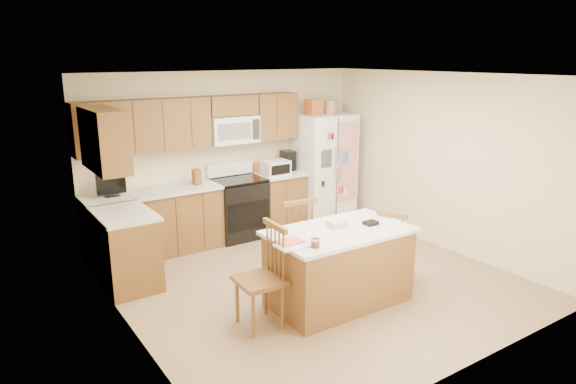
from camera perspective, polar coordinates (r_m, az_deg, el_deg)
ground at (r=6.50m, az=2.82°, el=-9.76°), size 4.50×4.50×0.00m
room_shell at (r=6.05m, az=2.99°, el=2.74°), size 4.60×4.60×2.52m
cabinetry at (r=7.23m, az=-11.95°, el=0.19°), size 3.36×1.56×2.15m
stove at (r=7.87m, az=-5.56°, el=-1.67°), size 0.76×0.65×1.13m
refrigerator at (r=8.54m, az=3.87°, el=2.78°), size 0.90×0.79×2.04m
island at (r=5.82m, az=5.66°, el=-8.18°), size 1.68×0.94×0.96m
windsor_chair_left at (r=5.30m, az=-2.94°, el=-9.64°), size 0.47×0.49×1.08m
windsor_chair_back at (r=6.34m, az=0.66°, el=-5.47°), size 0.52×0.50×1.07m
windsor_chair_right at (r=6.42m, az=11.73°, el=-6.14°), size 0.50×0.51×0.93m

